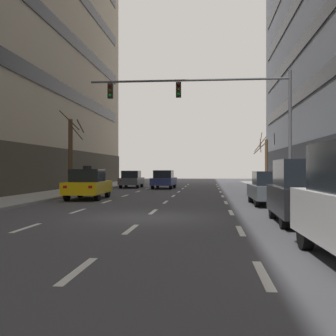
{
  "coord_description": "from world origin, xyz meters",
  "views": [
    {
      "loc": [
        2.23,
        -15.14,
        1.75
      ],
      "look_at": [
        -0.77,
        16.51,
        1.79
      ],
      "focal_mm": 45.69,
      "sensor_mm": 36.0,
      "label": 1
    }
  ],
  "objects_px": {
    "car_parked_2": "(270,188)",
    "street_tree_0": "(71,154)",
    "street_tree_2": "(266,160)",
    "car_driving_2": "(164,180)",
    "taxi_driving_0": "(88,184)",
    "traffic_signal_0": "(219,106)",
    "car_driving_1": "(132,179)",
    "pedestrian_1": "(323,181)",
    "car_parked_1": "(302,192)"
  },
  "relations": [
    {
      "from": "taxi_driving_0",
      "to": "car_parked_1",
      "type": "xyz_separation_m",
      "value": [
        9.83,
        -10.0,
        0.17
      ]
    },
    {
      "from": "car_driving_2",
      "to": "traffic_signal_0",
      "type": "bearing_deg",
      "value": -71.57
    },
    {
      "from": "street_tree_2",
      "to": "pedestrian_1",
      "type": "xyz_separation_m",
      "value": [
        0.25,
        -18.72,
        -1.37
      ]
    },
    {
      "from": "car_driving_2",
      "to": "street_tree_0",
      "type": "xyz_separation_m",
      "value": [
        -5.89,
        -7.52,
        2.01
      ]
    },
    {
      "from": "car_parked_2",
      "to": "street_tree_2",
      "type": "xyz_separation_m",
      "value": [
        2.33,
        19.19,
        1.7
      ]
    },
    {
      "from": "taxi_driving_0",
      "to": "car_parked_2",
      "type": "height_order",
      "value": "taxi_driving_0"
    },
    {
      "from": "car_driving_1",
      "to": "traffic_signal_0",
      "type": "bearing_deg",
      "value": -62.78
    },
    {
      "from": "car_driving_1",
      "to": "pedestrian_1",
      "type": "relative_size",
      "value": 2.44
    },
    {
      "from": "traffic_signal_0",
      "to": "street_tree_0",
      "type": "height_order",
      "value": "traffic_signal_0"
    },
    {
      "from": "traffic_signal_0",
      "to": "taxi_driving_0",
      "type": "bearing_deg",
      "value": 178.65
    },
    {
      "from": "car_parked_2",
      "to": "street_tree_0",
      "type": "xyz_separation_m",
      "value": [
        -12.74,
        8.73,
        2.0
      ]
    },
    {
      "from": "car_parked_1",
      "to": "pedestrian_1",
      "type": "relative_size",
      "value": 2.49
    },
    {
      "from": "car_parked_1",
      "to": "taxi_driving_0",
      "type": "bearing_deg",
      "value": 134.5
    },
    {
      "from": "pedestrian_1",
      "to": "car_parked_1",
      "type": "bearing_deg",
      "value": -109.11
    },
    {
      "from": "taxi_driving_0",
      "to": "car_parked_1",
      "type": "bearing_deg",
      "value": -45.5
    },
    {
      "from": "car_parked_1",
      "to": "street_tree_0",
      "type": "bearing_deg",
      "value": 129.01
    },
    {
      "from": "street_tree_2",
      "to": "car_driving_2",
      "type": "bearing_deg",
      "value": -162.22
    },
    {
      "from": "taxi_driving_0",
      "to": "traffic_signal_0",
      "type": "xyz_separation_m",
      "value": [
        7.45,
        -0.18,
        4.37
      ]
    },
    {
      "from": "car_driving_1",
      "to": "street_tree_0",
      "type": "height_order",
      "value": "street_tree_0"
    },
    {
      "from": "car_parked_1",
      "to": "street_tree_2",
      "type": "relative_size",
      "value": 0.84
    },
    {
      "from": "taxi_driving_0",
      "to": "car_driving_1",
      "type": "height_order",
      "value": "taxi_driving_0"
    },
    {
      "from": "street_tree_0",
      "to": "pedestrian_1",
      "type": "bearing_deg",
      "value": -28.31
    },
    {
      "from": "pedestrian_1",
      "to": "car_driving_1",
      "type": "bearing_deg",
      "value": 126.28
    },
    {
      "from": "traffic_signal_0",
      "to": "street_tree_2",
      "type": "relative_size",
      "value": 2.22
    },
    {
      "from": "car_driving_2",
      "to": "traffic_signal_0",
      "type": "relative_size",
      "value": 0.39
    },
    {
      "from": "car_driving_2",
      "to": "car_parked_2",
      "type": "height_order",
      "value": "car_parked_2"
    },
    {
      "from": "car_driving_1",
      "to": "street_tree_2",
      "type": "distance_m",
      "value": 12.52
    },
    {
      "from": "car_driving_2",
      "to": "pedestrian_1",
      "type": "xyz_separation_m",
      "value": [
        9.44,
        -15.78,
        0.34
      ]
    },
    {
      "from": "street_tree_0",
      "to": "car_driving_1",
      "type": "bearing_deg",
      "value": 72.49
    },
    {
      "from": "car_parked_2",
      "to": "street_tree_0",
      "type": "bearing_deg",
      "value": 145.59
    },
    {
      "from": "taxi_driving_0",
      "to": "street_tree_0",
      "type": "height_order",
      "value": "street_tree_0"
    },
    {
      "from": "car_parked_2",
      "to": "street_tree_0",
      "type": "distance_m",
      "value": 15.57
    },
    {
      "from": "car_parked_1",
      "to": "car_parked_2",
      "type": "xyz_separation_m",
      "value": [
        0.0,
        7.0,
        -0.21
      ]
    },
    {
      "from": "traffic_signal_0",
      "to": "street_tree_0",
      "type": "distance_m",
      "value": 12.17
    },
    {
      "from": "car_driving_1",
      "to": "car_parked_2",
      "type": "height_order",
      "value": "car_parked_2"
    },
    {
      "from": "car_parked_2",
      "to": "taxi_driving_0",
      "type": "bearing_deg",
      "value": 163.03
    },
    {
      "from": "taxi_driving_0",
      "to": "car_driving_2",
      "type": "xyz_separation_m",
      "value": [
        2.97,
        13.25,
        -0.06
      ]
    },
    {
      "from": "pedestrian_1",
      "to": "street_tree_2",
      "type": "bearing_deg",
      "value": 90.78
    },
    {
      "from": "car_driving_2",
      "to": "car_parked_1",
      "type": "height_order",
      "value": "car_parked_1"
    },
    {
      "from": "taxi_driving_0",
      "to": "pedestrian_1",
      "type": "relative_size",
      "value": 2.72
    },
    {
      "from": "car_driving_1",
      "to": "car_parked_1",
      "type": "height_order",
      "value": "car_parked_1"
    },
    {
      "from": "car_driving_1",
      "to": "car_parked_2",
      "type": "bearing_deg",
      "value": -60.45
    },
    {
      "from": "car_parked_2",
      "to": "car_driving_1",
      "type": "bearing_deg",
      "value": 119.55
    },
    {
      "from": "car_parked_2",
      "to": "traffic_signal_0",
      "type": "distance_m",
      "value": 5.76
    },
    {
      "from": "street_tree_2",
      "to": "taxi_driving_0",
      "type": "bearing_deg",
      "value": -126.9
    },
    {
      "from": "car_driving_1",
      "to": "taxi_driving_0",
      "type": "bearing_deg",
      "value": -89.5
    },
    {
      "from": "car_driving_1",
      "to": "car_driving_2",
      "type": "relative_size",
      "value": 0.96
    },
    {
      "from": "car_driving_1",
      "to": "pedestrian_1",
      "type": "xyz_separation_m",
      "value": [
        12.54,
        -17.08,
        0.36
      ]
    },
    {
      "from": "street_tree_2",
      "to": "pedestrian_1",
      "type": "distance_m",
      "value": 18.77
    },
    {
      "from": "car_parked_2",
      "to": "traffic_signal_0",
      "type": "height_order",
      "value": "traffic_signal_0"
    }
  ]
}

